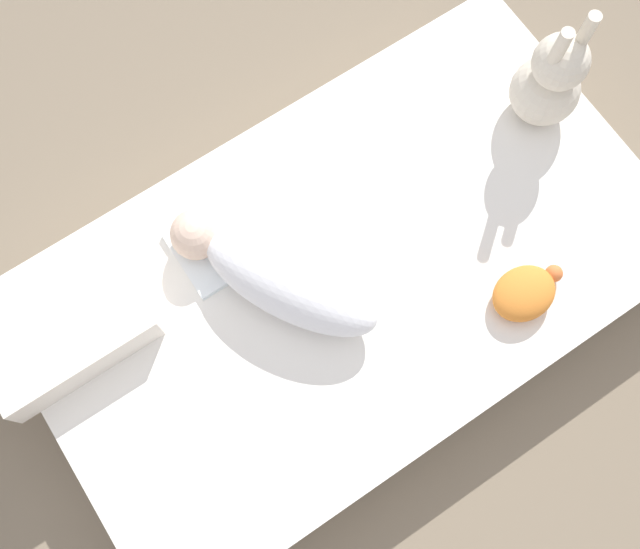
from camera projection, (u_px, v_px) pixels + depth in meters
ground_plane at (345, 293)px, 2.07m from camera, size 12.00×12.00×0.00m
bed_mattress at (346, 282)px, 1.96m from camera, size 1.60×0.93×0.22m
burp_cloth at (214, 247)px, 1.86m from camera, size 0.19×0.20×0.02m
swaddled_baby at (277, 275)px, 1.77m from camera, size 0.38×0.53×0.15m
pillow at (59, 324)px, 1.76m from camera, size 0.39×0.29×0.11m
bunny_plush at (550, 81)px, 1.85m from camera, size 0.18×0.18×0.37m
turtle_plush at (526, 292)px, 1.80m from camera, size 0.20×0.13×0.07m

